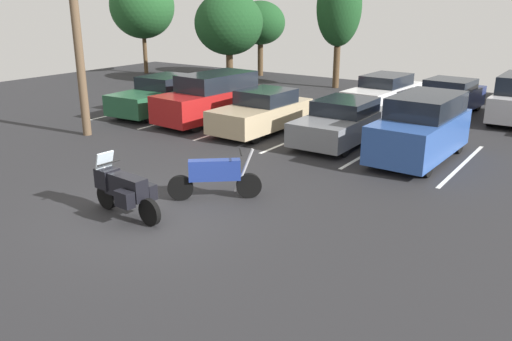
{
  "coord_description": "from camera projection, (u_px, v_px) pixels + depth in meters",
  "views": [
    {
      "loc": [
        8.43,
        -7.75,
        4.76
      ],
      "look_at": [
        1.43,
        2.3,
        0.71
      ],
      "focal_mm": 36.68,
      "sensor_mm": 36.0,
      "label": 1
    }
  ],
  "objects": [
    {
      "name": "ground",
      "position": [
        149.0,
        216.0,
        12.13
      ],
      "size": [
        44.0,
        44.0,
        0.1
      ],
      "primitive_type": "cube",
      "color": "#262628"
    },
    {
      "name": "motorcycle_touring",
      "position": [
        124.0,
        189.0,
        11.83
      ],
      "size": [
        2.16,
        0.9,
        1.41
      ],
      "color": "black",
      "rests_on": "ground"
    },
    {
      "name": "motorcycle_second",
      "position": [
        215.0,
        176.0,
        12.85
      ],
      "size": [
        1.85,
        1.6,
        1.28
      ],
      "color": "black",
      "rests_on": "ground"
    },
    {
      "name": "parking_stripes",
      "position": [
        266.0,
        132.0,
        19.53
      ],
      "size": [
        14.3,
        4.97,
        0.01
      ],
      "color": "silver",
      "rests_on": "ground"
    },
    {
      "name": "car_green",
      "position": [
        162.0,
        95.0,
        22.61
      ],
      "size": [
        2.23,
        4.96,
        1.57
      ],
      "color": "#235638",
      "rests_on": "ground"
    },
    {
      "name": "car_red",
      "position": [
        212.0,
        98.0,
        20.97
      ],
      "size": [
        2.22,
        4.89,
        1.91
      ],
      "color": "maroon",
      "rests_on": "ground"
    },
    {
      "name": "car_tan",
      "position": [
        262.0,
        112.0,
        19.42
      ],
      "size": [
        1.95,
        4.42,
        1.54
      ],
      "color": "tan",
      "rests_on": "ground"
    },
    {
      "name": "car_grey",
      "position": [
        342.0,
        122.0,
        17.94
      ],
      "size": [
        1.94,
        4.4,
        1.47
      ],
      "color": "slate",
      "rests_on": "ground"
    },
    {
      "name": "car_blue",
      "position": [
        421.0,
        128.0,
        15.99
      ],
      "size": [
        1.94,
        4.38,
        1.97
      ],
      "color": "#2D519E",
      "rests_on": "ground"
    },
    {
      "name": "car_far_white",
      "position": [
        384.0,
        92.0,
        23.87
      ],
      "size": [
        2.07,
        4.99,
        1.45
      ],
      "color": "white",
      "rests_on": "ground"
    },
    {
      "name": "car_far_navy",
      "position": [
        448.0,
        97.0,
        22.45
      ],
      "size": [
        2.25,
        4.38,
        1.47
      ],
      "color": "navy",
      "rests_on": "ground"
    },
    {
      "name": "tree_far_right",
      "position": [
        229.0,
        24.0,
        29.48
      ],
      "size": [
        3.89,
        3.89,
        5.15
      ],
      "color": "#4C3823",
      "rests_on": "ground"
    },
    {
      "name": "tree_center_left",
      "position": [
        142.0,
        6.0,
        33.5
      ],
      "size": [
        4.12,
        4.12,
        6.29
      ],
      "color": "#4C3823",
      "rests_on": "ground"
    },
    {
      "name": "tree_far_left",
      "position": [
        260.0,
        23.0,
        32.78
      ],
      "size": [
        3.1,
        3.1,
        4.62
      ],
      "color": "#4C3823",
      "rests_on": "ground"
    },
    {
      "name": "tree_center",
      "position": [
        339.0,
        8.0,
        27.85
      ],
      "size": [
        2.41,
        2.41,
        6.36
      ],
      "color": "#4C3823",
      "rests_on": "ground"
    }
  ]
}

